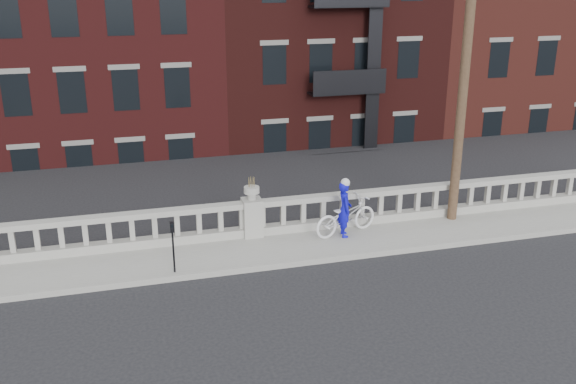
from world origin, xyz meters
The scene contains 9 objects.
ground centered at (0.00, 0.00, 0.00)m, with size 120.00×120.00×0.00m, color black.
sidewalk centered at (0.00, 3.00, 0.07)m, with size 32.00×2.20×0.15m, color gray.
balustrade centered at (0.00, 3.95, 0.64)m, with size 28.00×0.34×1.03m.
planter_pedestal centered at (0.00, 3.95, 0.83)m, with size 0.55×0.55×1.76m.
lower_level centered at (0.56, 23.04, 2.63)m, with size 80.00×44.00×20.80m.
utility_pole centered at (6.20, 3.60, 5.24)m, with size 1.60×0.28×10.00m.
parking_meter_d centered at (-2.42, 2.15, 1.00)m, with size 0.10×0.09×1.36m.
bicycle centered at (2.62, 3.36, 0.69)m, with size 0.72×2.07×1.09m, color white.
cyclist centered at (2.53, 3.23, 0.96)m, with size 0.59×0.39×1.62m, color #0E0CBD.
Camera 1 is at (-3.59, -12.75, 7.37)m, focal length 40.00 mm.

